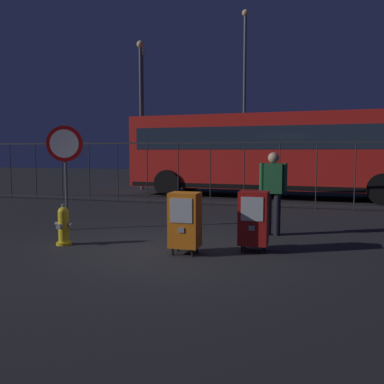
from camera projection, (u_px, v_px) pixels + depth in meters
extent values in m
plane|color=#262628|center=(156.00, 250.00, 7.23)|extent=(60.00, 60.00, 0.00)
cylinder|color=yellow|center=(64.00, 243.00, 7.65)|extent=(0.28, 0.28, 0.05)
cylinder|color=yellow|center=(64.00, 227.00, 7.63)|extent=(0.19, 0.19, 0.55)
sphere|color=yellow|center=(63.00, 212.00, 7.60)|extent=(0.19, 0.19, 0.19)
cylinder|color=gray|center=(63.00, 205.00, 7.59)|extent=(0.06, 0.06, 0.05)
cylinder|color=gray|center=(59.00, 227.00, 7.49)|extent=(0.09, 0.08, 0.09)
cylinder|color=gray|center=(57.00, 224.00, 7.66)|extent=(0.07, 0.07, 0.07)
cylinder|color=gray|center=(70.00, 224.00, 7.58)|extent=(0.07, 0.07, 0.07)
cylinder|color=black|center=(173.00, 252.00, 6.88)|extent=(0.04, 0.04, 0.12)
cylinder|color=black|center=(192.00, 253.00, 6.79)|extent=(0.04, 0.04, 0.12)
cylinder|color=black|center=(178.00, 248.00, 7.15)|extent=(0.04, 0.04, 0.12)
cylinder|color=black|center=(197.00, 249.00, 7.05)|extent=(0.04, 0.04, 0.12)
cube|color=orange|center=(185.00, 220.00, 6.92)|extent=(0.48, 0.40, 0.90)
cube|color=#B2B7BF|center=(181.00, 211.00, 6.70)|extent=(0.36, 0.01, 0.40)
cube|color=gray|center=(181.00, 230.00, 6.73)|extent=(0.10, 0.02, 0.08)
cylinder|color=black|center=(242.00, 249.00, 7.06)|extent=(0.04, 0.04, 0.12)
cylinder|color=black|center=(262.00, 250.00, 6.97)|extent=(0.04, 0.04, 0.12)
cylinder|color=black|center=(245.00, 245.00, 7.33)|extent=(0.04, 0.04, 0.12)
cylinder|color=black|center=(264.00, 247.00, 7.24)|extent=(0.04, 0.04, 0.12)
cube|color=#9E1411|center=(254.00, 218.00, 7.10)|extent=(0.48, 0.40, 0.90)
cube|color=#B2B7BF|center=(252.00, 209.00, 6.89)|extent=(0.36, 0.01, 0.40)
cube|color=gray|center=(252.00, 228.00, 6.91)|extent=(0.10, 0.02, 0.08)
cylinder|color=#4C4F54|center=(66.00, 179.00, 9.03)|extent=(0.06, 0.06, 2.20)
cylinder|color=red|center=(65.00, 144.00, 8.94)|extent=(0.71, 0.31, 0.76)
cylinder|color=white|center=(64.00, 144.00, 8.93)|extent=(0.56, 0.23, 0.60)
cylinder|color=black|center=(268.00, 214.00, 8.52)|extent=(0.14, 0.14, 0.85)
cylinder|color=black|center=(277.00, 214.00, 8.47)|extent=(0.14, 0.14, 0.85)
cube|color=#1E5933|center=(273.00, 178.00, 8.42)|extent=(0.36, 0.20, 0.60)
sphere|color=tan|center=(274.00, 158.00, 8.38)|extent=(0.22, 0.22, 0.22)
cylinder|color=#1E5933|center=(262.00, 177.00, 8.48)|extent=(0.09, 0.09, 0.55)
cylinder|color=#1E5933|center=(285.00, 177.00, 8.36)|extent=(0.09, 0.09, 0.55)
cube|color=#2D2D33|center=(227.00, 143.00, 12.93)|extent=(18.00, 0.04, 0.05)
cube|color=#2D2D33|center=(227.00, 203.00, 13.11)|extent=(18.00, 0.04, 0.05)
cylinder|color=#2D2D33|center=(11.00, 170.00, 15.21)|extent=(0.03, 0.03, 2.00)
cylinder|color=#2D2D33|center=(36.00, 171.00, 14.92)|extent=(0.03, 0.03, 2.00)
cylinder|color=#2D2D33|center=(62.00, 171.00, 14.63)|extent=(0.03, 0.03, 2.00)
cylinder|color=#2D2D33|center=(89.00, 172.00, 14.34)|extent=(0.03, 0.03, 2.00)
cylinder|color=#2D2D33|center=(118.00, 172.00, 14.05)|extent=(0.03, 0.03, 2.00)
cylinder|color=#2D2D33|center=(147.00, 172.00, 13.75)|extent=(0.03, 0.03, 2.00)
cylinder|color=#2D2D33|center=(178.00, 173.00, 13.46)|extent=(0.03, 0.03, 2.00)
cylinder|color=#2D2D33|center=(210.00, 173.00, 13.17)|extent=(0.03, 0.03, 2.00)
cylinder|color=#2D2D33|center=(244.00, 174.00, 12.88)|extent=(0.03, 0.03, 2.00)
cylinder|color=#2D2D33|center=(279.00, 174.00, 12.59)|extent=(0.03, 0.03, 2.00)
cylinder|color=#2D2D33|center=(316.00, 175.00, 12.30)|extent=(0.03, 0.03, 2.00)
cylinder|color=#2D2D33|center=(355.00, 176.00, 12.01)|extent=(0.03, 0.03, 2.00)
cube|color=red|center=(273.00, 152.00, 15.53)|extent=(10.64, 3.16, 2.65)
cube|color=#1E2838|center=(273.00, 139.00, 15.48)|extent=(10.01, 3.14, 0.80)
cube|color=black|center=(272.00, 185.00, 15.65)|extent=(10.43, 3.15, 0.16)
cylinder|color=black|center=(383.00, 189.00, 13.24)|extent=(1.02, 0.34, 1.00)
cylinder|color=black|center=(377.00, 183.00, 15.58)|extent=(1.02, 0.34, 1.00)
cylinder|color=black|center=(167.00, 183.00, 15.70)|extent=(1.02, 0.34, 1.00)
cylinder|color=black|center=(190.00, 179.00, 18.04)|extent=(1.02, 0.34, 1.00)
cube|color=#19519E|center=(266.00, 151.00, 20.26)|extent=(10.57, 2.81, 2.65)
cube|color=#1E2838|center=(266.00, 141.00, 20.21)|extent=(9.94, 2.81, 0.80)
cube|color=black|center=(265.00, 177.00, 20.38)|extent=(10.36, 2.82, 0.16)
cylinder|color=black|center=(349.00, 179.00, 18.26)|extent=(1.01, 0.31, 1.00)
cylinder|color=black|center=(343.00, 176.00, 20.67)|extent=(1.01, 0.31, 1.00)
cylinder|color=black|center=(185.00, 176.00, 20.07)|extent=(1.01, 0.31, 1.00)
cylinder|color=black|center=(198.00, 174.00, 22.48)|extent=(1.01, 0.31, 1.00)
cylinder|color=#4C4F54|center=(244.00, 102.00, 20.08)|extent=(0.14, 0.14, 8.02)
sphere|color=#FFD18C|center=(245.00, 13.00, 19.68)|extent=(0.32, 0.32, 0.32)
cylinder|color=#4C4F54|center=(143.00, 119.00, 22.82)|extent=(0.14, 0.14, 6.83)
sphere|color=#FFD18C|center=(142.00, 53.00, 22.48)|extent=(0.32, 0.32, 0.32)
cylinder|color=#4C4F54|center=(141.00, 119.00, 18.41)|extent=(0.14, 0.14, 6.16)
sphere|color=#FFD18C|center=(140.00, 44.00, 18.10)|extent=(0.32, 0.32, 0.32)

